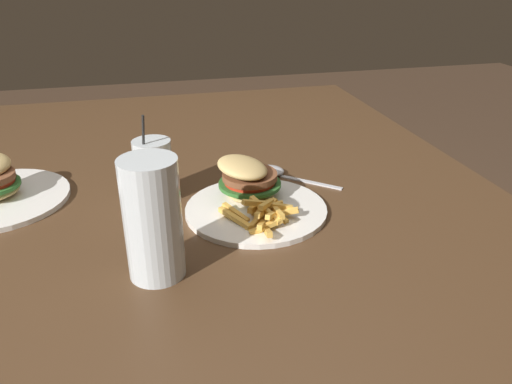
{
  "coord_description": "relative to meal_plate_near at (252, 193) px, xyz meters",
  "views": [
    {
      "loc": [
        -0.9,
        0.06,
        1.15
      ],
      "look_at": [
        -0.1,
        -0.13,
        0.75
      ],
      "focal_mm": 35.0,
      "sensor_mm": 36.0,
      "label": 1
    }
  ],
  "objects": [
    {
      "name": "meal_plate_near",
      "position": [
        0.0,
        0.0,
        0.0
      ],
      "size": [
        0.27,
        0.27,
        0.09
      ],
      "color": "white",
      "rests_on": "dining_table"
    },
    {
      "name": "spoon",
      "position": [
        0.14,
        -0.08,
        -0.02
      ],
      "size": [
        0.15,
        0.16,
        0.02
      ],
      "rotation": [
        0.0,
        0.0,
        0.84
      ],
      "color": "silver",
      "rests_on": "dining_table"
    },
    {
      "name": "beer_glass",
      "position": [
        -0.18,
        0.19,
        0.06
      ],
      "size": [
        0.09,
        0.09,
        0.19
      ],
      "color": "silver",
      "rests_on": "dining_table"
    },
    {
      "name": "juice_glass",
      "position": [
        0.08,
        0.18,
        0.03
      ],
      "size": [
        0.07,
        0.07,
        0.18
      ],
      "color": "silver",
      "rests_on": "dining_table"
    },
    {
      "name": "dining_table",
      "position": [
        0.08,
        0.13,
        -0.13
      ],
      "size": [
        1.58,
        1.31,
        0.71
      ],
      "color": "#4C331E",
      "rests_on": "ground_plane"
    }
  ]
}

